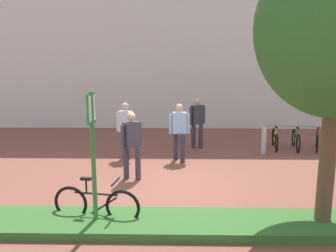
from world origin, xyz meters
TOP-DOWN VIEW (x-y plane):
  - ground_plane at (0.00, 0.00)m, footprint 60.00×60.00m
  - building_facade at (0.00, 7.83)m, footprint 28.00×1.20m
  - planter_strip at (0.04, -2.02)m, footprint 7.00×1.10m
  - parking_sign_post at (-1.39, -2.02)m, footprint 0.08×0.36m
  - bike_at_sign at (-1.42, -1.80)m, footprint 1.67×0.44m
  - bike_rack_cluster at (4.11, 3.70)m, footprint 2.09×1.66m
  - bollard_steel at (2.87, 3.06)m, footprint 0.16×0.16m
  - person_suited_navy at (-1.05, 0.57)m, footprint 0.48×0.45m
  - person_casual_tan at (-1.45, 2.40)m, footprint 0.58×0.38m
  - person_shirt_blue at (0.16, 2.20)m, footprint 0.61×0.48m
  - person_suited_dark at (0.78, 3.76)m, footprint 0.54×0.41m

SIDE VIEW (x-z plane):
  - ground_plane at x=0.00m, z-range 0.00..0.00m
  - planter_strip at x=0.04m, z-range 0.00..0.16m
  - bike_rack_cluster at x=4.11m, z-range -0.07..0.76m
  - bike_at_sign at x=-1.42m, z-range -0.08..0.78m
  - bollard_steel at x=2.87m, z-range 0.00..0.90m
  - person_suited_navy at x=-1.05m, z-range 0.12..1.84m
  - person_casual_tan at x=-1.45m, z-range 0.12..1.84m
  - person_shirt_blue at x=0.16m, z-range 0.12..1.84m
  - person_suited_dark at x=0.78m, z-range 0.12..1.84m
  - parking_sign_post at x=-1.39m, z-range 0.38..2.83m
  - building_facade at x=0.00m, z-range 0.00..10.00m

